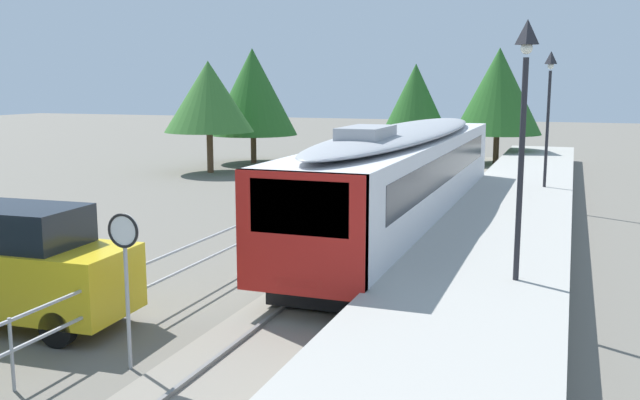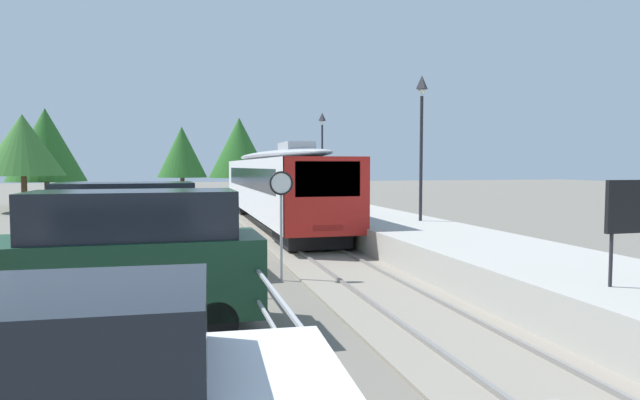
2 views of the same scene
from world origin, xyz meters
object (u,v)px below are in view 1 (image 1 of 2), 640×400
(commuter_train, at_px, (406,172))
(speed_limit_sign, at_px, (124,252))
(parked_van_yellow, at_px, (13,264))
(platform_lamp_mid_platform, at_px, (524,102))
(platform_lamp_far_end, at_px, (549,93))

(commuter_train, distance_m, speed_limit_sign, 12.61)
(speed_limit_sign, distance_m, parked_van_yellow, 3.92)
(commuter_train, height_order, platform_lamp_mid_platform, platform_lamp_mid_platform)
(commuter_train, bearing_deg, platform_lamp_far_end, 58.88)
(platform_lamp_mid_platform, bearing_deg, speed_limit_sign, -141.18)
(commuter_train, height_order, parked_van_yellow, commuter_train)
(commuter_train, height_order, speed_limit_sign, commuter_train)
(platform_lamp_far_end, height_order, speed_limit_sign, platform_lamp_far_end)
(platform_lamp_far_end, bearing_deg, speed_limit_sign, -107.74)
(commuter_train, relative_size, platform_lamp_mid_platform, 3.59)
(platform_lamp_far_end, bearing_deg, commuter_train, -121.12)
(platform_lamp_mid_platform, distance_m, parked_van_yellow, 11.01)
(commuter_train, distance_m, parked_van_yellow, 12.62)
(platform_lamp_mid_platform, height_order, platform_lamp_far_end, same)
(commuter_train, bearing_deg, platform_lamp_mid_platform, -61.17)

